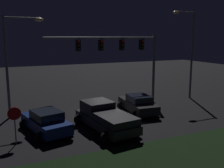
# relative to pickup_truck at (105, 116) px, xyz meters

# --- Properties ---
(ground_plane) EXTENTS (80.00, 80.00, 0.00)m
(ground_plane) POSITION_rel_pickup_truck_xyz_m (1.33, 2.43, -1.00)
(ground_plane) COLOR black
(grass_median) EXTENTS (25.54, 4.21, 0.10)m
(grass_median) POSITION_rel_pickup_truck_xyz_m (1.33, -5.17, -0.95)
(grass_median) COLOR black
(grass_median) RESTS_ON ground_plane
(pickup_truck) EXTENTS (3.31, 5.60, 1.80)m
(pickup_truck) POSITION_rel_pickup_truck_xyz_m (0.00, 0.00, 0.00)
(pickup_truck) COLOR black
(pickup_truck) RESTS_ON ground_plane
(car_sedan) EXTENTS (3.10, 4.69, 1.51)m
(car_sedan) POSITION_rel_pickup_truck_xyz_m (-3.65, 1.20, -0.26)
(car_sedan) COLOR navy
(car_sedan) RESTS_ON ground_plane
(car_sedan_far) EXTENTS (2.73, 4.54, 1.51)m
(car_sedan_far) POSITION_rel_pickup_truck_xyz_m (4.11, 2.71, -0.26)
(car_sedan_far) COLOR black
(car_sedan_far) RESTS_ON ground_plane
(traffic_signal_gantry) EXTENTS (10.32, 0.56, 6.50)m
(traffic_signal_gantry) POSITION_rel_pickup_truck_xyz_m (3.95, 5.41, 4.03)
(traffic_signal_gantry) COLOR slate
(traffic_signal_gantry) RESTS_ON ground_plane
(street_lamp_left) EXTENTS (3.00, 0.44, 7.74)m
(street_lamp_left) POSITION_rel_pickup_truck_xyz_m (-4.99, 5.62, 3.94)
(street_lamp_left) COLOR slate
(street_lamp_left) RESTS_ON ground_plane
(street_lamp_right) EXTENTS (2.64, 0.44, 8.71)m
(street_lamp_right) POSITION_rel_pickup_truck_xyz_m (11.20, 5.28, 4.44)
(street_lamp_right) COLOR slate
(street_lamp_right) RESTS_ON ground_plane
(stop_sign) EXTENTS (0.76, 0.08, 2.23)m
(stop_sign) POSITION_rel_pickup_truck_xyz_m (-5.60, -0.04, 0.56)
(stop_sign) COLOR slate
(stop_sign) RESTS_ON ground_plane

